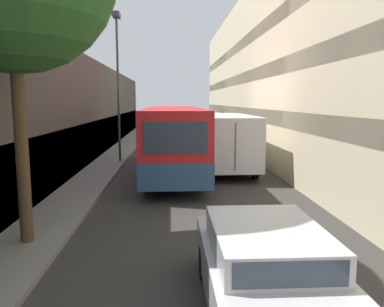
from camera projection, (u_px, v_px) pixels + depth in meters
The scene contains 9 objects.
ground_plane at pixel (191, 182), 15.29m from camera, with size 150.00×150.00×0.00m, color #33302D.
sidewalk_left at pixel (90, 181), 15.05m from camera, with size 1.67×60.00×0.13m.
building_left_shopfront at pixel (38, 121), 14.60m from camera, with size 2.40×60.00×5.51m.
building_right_apartment at pixel (316, 57), 14.88m from camera, with size 2.40×60.00×10.04m.
car_hatchback at pixel (267, 271), 5.67m from camera, with size 1.87×4.22×1.39m.
bus at pixel (174, 139), 16.98m from camera, with size 2.48×10.73×2.96m.
box_truck at pixel (222, 138), 18.13m from camera, with size 2.39×7.60×2.62m.
panel_van at pixel (168, 129), 29.85m from camera, with size 1.82×4.66×1.94m.
street_lamp at pixel (117, 61), 19.02m from camera, with size 0.36×0.80×7.53m.
Camera 1 is at (-0.82, 0.04, 3.27)m, focal length 35.00 mm.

